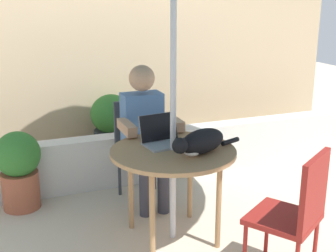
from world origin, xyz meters
TOP-DOWN VIEW (x-y plane):
  - ground_plane at (0.00, 0.00)m, footprint 14.00×14.00m
  - fence_back at (0.00, 1.92)m, footprint 5.48×0.08m
  - planter_wall_low at (0.00, 1.14)m, footprint 4.93×0.20m
  - patio_table at (0.00, 0.00)m, footprint 0.91×0.91m
  - chair_occupied at (0.00, 0.80)m, footprint 0.40×0.40m
  - chair_empty at (0.51, -0.79)m, footprint 0.55×0.55m
  - person_seated at (0.00, 0.64)m, footprint 0.48×0.48m
  - laptop at (-0.03, 0.16)m, footprint 0.33×0.29m
  - cat at (0.15, -0.14)m, footprint 0.62×0.33m
  - potted_plant_near_fence at (-0.04, 1.63)m, footprint 0.43×0.43m
  - potted_plant_by_chair at (-1.03, 0.94)m, footprint 0.38×0.38m

SIDE VIEW (x-z plane):
  - ground_plane at x=0.00m, z-range 0.00..0.00m
  - planter_wall_low at x=0.00m, z-range 0.00..0.49m
  - potted_plant_by_chair at x=-1.03m, z-range 0.03..0.71m
  - potted_plant_near_fence at x=-0.04m, z-range 0.02..0.80m
  - chair_occupied at x=0.00m, z-range 0.07..0.95m
  - chair_empty at x=0.51m, z-range 0.07..0.95m
  - patio_table at x=0.00m, z-range 0.29..0.99m
  - person_seated at x=0.00m, z-range 0.07..1.29m
  - laptop at x=-0.03m, z-range 0.66..0.88m
  - cat at x=0.15m, z-range 0.70..0.88m
  - fence_back at x=0.00m, z-range 0.00..1.79m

